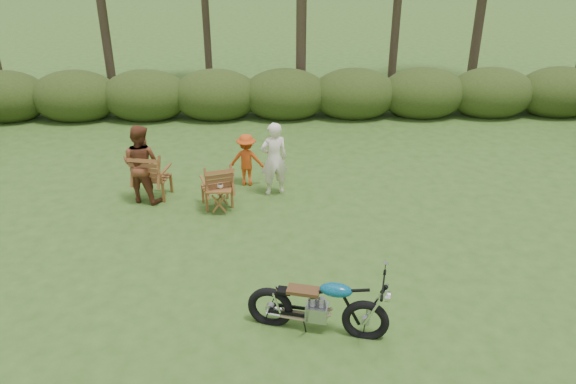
{
  "coord_description": "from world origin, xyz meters",
  "views": [
    {
      "loc": [
        -0.36,
        -6.74,
        5.24
      ],
      "look_at": [
        -0.11,
        2.1,
        0.9
      ],
      "focal_mm": 35.0,
      "sensor_mm": 36.0,
      "label": 1
    }
  ],
  "objects_px": {
    "adult_b": "(145,200)",
    "lawn_chair_left": "(156,196)",
    "adult_a": "(274,193)",
    "side_table": "(220,200)",
    "cup": "(220,186)",
    "motorcycle": "(316,329)",
    "lawn_chair_right": "(218,205)",
    "child": "(247,184)"
  },
  "relations": [
    {
      "from": "lawn_chair_right",
      "to": "adult_a",
      "type": "relative_size",
      "value": 0.6
    },
    {
      "from": "adult_b",
      "to": "lawn_chair_left",
      "type": "bearing_deg",
      "value": -118.34
    },
    {
      "from": "motorcycle",
      "to": "lawn_chair_right",
      "type": "relative_size",
      "value": 2.02
    },
    {
      "from": "adult_a",
      "to": "adult_b",
      "type": "bearing_deg",
      "value": -11.11
    },
    {
      "from": "lawn_chair_left",
      "to": "adult_b",
      "type": "height_order",
      "value": "adult_b"
    },
    {
      "from": "lawn_chair_left",
      "to": "adult_b",
      "type": "relative_size",
      "value": 0.63
    },
    {
      "from": "motorcycle",
      "to": "lawn_chair_right",
      "type": "xyz_separation_m",
      "value": [
        -1.72,
        3.86,
        0.0
      ]
    },
    {
      "from": "side_table",
      "to": "child",
      "type": "bearing_deg",
      "value": 68.61
    },
    {
      "from": "motorcycle",
      "to": "adult_a",
      "type": "bearing_deg",
      "value": 111.56
    },
    {
      "from": "motorcycle",
      "to": "child",
      "type": "bearing_deg",
      "value": 117.58
    },
    {
      "from": "adult_b",
      "to": "adult_a",
      "type": "bearing_deg",
      "value": -156.29
    },
    {
      "from": "lawn_chair_right",
      "to": "side_table",
      "type": "bearing_deg",
      "value": 87.96
    },
    {
      "from": "adult_b",
      "to": "child",
      "type": "xyz_separation_m",
      "value": [
        2.08,
        0.69,
        0.0
      ]
    },
    {
      "from": "side_table",
      "to": "cup",
      "type": "relative_size",
      "value": 4.44
    },
    {
      "from": "motorcycle",
      "to": "lawn_chair_left",
      "type": "height_order",
      "value": "motorcycle"
    },
    {
      "from": "child",
      "to": "lawn_chair_right",
      "type": "bearing_deg",
      "value": 65.02
    },
    {
      "from": "motorcycle",
      "to": "lawn_chair_left",
      "type": "distance_m",
      "value": 5.28
    },
    {
      "from": "motorcycle",
      "to": "adult_b",
      "type": "bearing_deg",
      "value": 142.16
    },
    {
      "from": "motorcycle",
      "to": "child",
      "type": "distance_m",
      "value": 4.97
    },
    {
      "from": "lawn_chair_right",
      "to": "lawn_chair_left",
      "type": "distance_m",
      "value": 1.4
    },
    {
      "from": "adult_a",
      "to": "lawn_chair_left",
      "type": "bearing_deg",
      "value": -14.6
    },
    {
      "from": "child",
      "to": "motorcycle",
      "type": "bearing_deg",
      "value": 108.82
    },
    {
      "from": "lawn_chair_right",
      "to": "adult_b",
      "type": "xyz_separation_m",
      "value": [
        -1.51,
        0.27,
        0.0
      ]
    },
    {
      "from": "lawn_chair_left",
      "to": "side_table",
      "type": "distance_m",
      "value": 1.61
    },
    {
      "from": "lawn_chair_left",
      "to": "side_table",
      "type": "bearing_deg",
      "value": 163.39
    },
    {
      "from": "lawn_chair_right",
      "to": "adult_b",
      "type": "height_order",
      "value": "adult_b"
    },
    {
      "from": "lawn_chair_left",
      "to": "adult_a",
      "type": "distance_m",
      "value": 2.49
    },
    {
      "from": "adult_a",
      "to": "child",
      "type": "height_order",
      "value": "adult_a"
    },
    {
      "from": "adult_a",
      "to": "adult_b",
      "type": "distance_m",
      "value": 2.67
    },
    {
      "from": "child",
      "to": "cup",
      "type": "bearing_deg",
      "value": 75.3
    },
    {
      "from": "lawn_chair_left",
      "to": "adult_a",
      "type": "relative_size",
      "value": 0.65
    },
    {
      "from": "lawn_chair_right",
      "to": "cup",
      "type": "bearing_deg",
      "value": 92.07
    },
    {
      "from": "side_table",
      "to": "child",
      "type": "height_order",
      "value": "child"
    },
    {
      "from": "adult_a",
      "to": "child",
      "type": "distance_m",
      "value": 0.74
    },
    {
      "from": "lawn_chair_left",
      "to": "side_table",
      "type": "relative_size",
      "value": 1.97
    },
    {
      "from": "motorcycle",
      "to": "child",
      "type": "xyz_separation_m",
      "value": [
        -1.15,
        4.83,
        0.0
      ]
    },
    {
      "from": "lawn_chair_left",
      "to": "cup",
      "type": "distance_m",
      "value": 1.71
    },
    {
      "from": "motorcycle",
      "to": "child",
      "type": "relative_size",
      "value": 1.64
    },
    {
      "from": "motorcycle",
      "to": "lawn_chair_left",
      "type": "xyz_separation_m",
      "value": [
        -3.05,
        4.3,
        0.0
      ]
    },
    {
      "from": "lawn_chair_right",
      "to": "adult_a",
      "type": "height_order",
      "value": "adult_a"
    },
    {
      "from": "lawn_chair_right",
      "to": "side_table",
      "type": "height_order",
      "value": "side_table"
    },
    {
      "from": "side_table",
      "to": "child",
      "type": "xyz_separation_m",
      "value": [
        0.49,
        1.25,
        -0.26
      ]
    }
  ]
}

